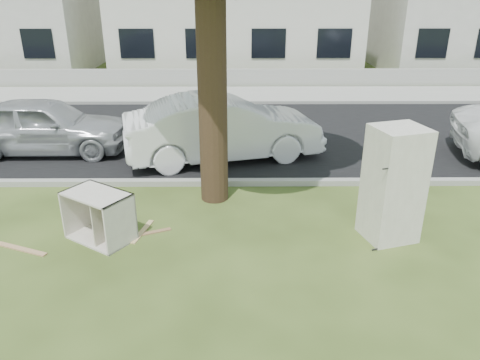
{
  "coord_description": "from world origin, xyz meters",
  "views": [
    {
      "loc": [
        0.05,
        -6.7,
        4.03
      ],
      "look_at": [
        0.1,
        0.6,
        0.9
      ],
      "focal_mm": 35.0,
      "sensor_mm": 36.0,
      "label": 1
    }
  ],
  "objects_px": {
    "fridge": "(393,184)",
    "car_center": "(223,128)",
    "car_left": "(45,125)",
    "cabinet": "(99,216)"
  },
  "relations": [
    {
      "from": "car_left",
      "to": "fridge",
      "type": "bearing_deg",
      "value": -120.78
    },
    {
      "from": "fridge",
      "to": "car_center",
      "type": "bearing_deg",
      "value": 110.54
    },
    {
      "from": "fridge",
      "to": "car_left",
      "type": "bearing_deg",
      "value": 133.15
    },
    {
      "from": "fridge",
      "to": "car_center",
      "type": "relative_size",
      "value": 0.41
    },
    {
      "from": "car_center",
      "to": "car_left",
      "type": "xyz_separation_m",
      "value": [
        -4.46,
        0.48,
        -0.07
      ]
    },
    {
      "from": "cabinet",
      "to": "car_left",
      "type": "distance_m",
      "value": 5.02
    },
    {
      "from": "car_center",
      "to": "car_left",
      "type": "distance_m",
      "value": 4.49
    },
    {
      "from": "car_left",
      "to": "car_center",
      "type": "bearing_deg",
      "value": -96.59
    },
    {
      "from": "cabinet",
      "to": "car_center",
      "type": "height_order",
      "value": "car_center"
    },
    {
      "from": "fridge",
      "to": "car_center",
      "type": "distance_m",
      "value": 4.79
    }
  ]
}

